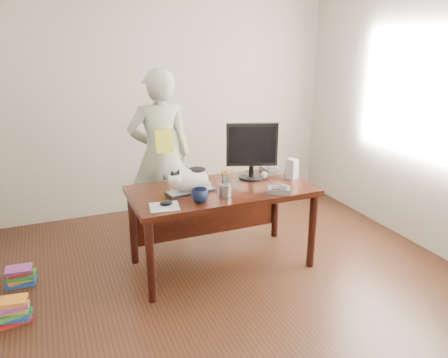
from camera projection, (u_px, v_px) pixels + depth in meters
The scene contains 18 objects.
room at pixel (253, 135), 3.12m from camera, with size 4.50×4.50×4.50m.
desk at pixel (219, 201), 3.95m from camera, with size 1.60×0.80×0.75m.
keyboard at pixel (191, 191), 3.72m from camera, with size 0.44×0.22×0.03m.
cat at pixel (189, 179), 3.68m from camera, with size 0.41×0.25×0.23m.
monitor at pixel (252, 148), 3.98m from camera, with size 0.46×0.29×0.53m.
pen_cup at pixel (225, 189), 3.61m from camera, with size 0.10×0.10×0.24m.
mousepad at pixel (164, 207), 3.42m from camera, with size 0.26×0.24×0.01m.
mouse at pixel (166, 203), 3.43m from camera, with size 0.11×0.08×0.04m.
coffee_mug at pixel (200, 195), 3.51m from camera, with size 0.14×0.14×0.11m, color black.
phone at pixel (279, 190), 3.71m from camera, with size 0.22×0.20×0.08m.
speaker at pixel (292, 169), 4.06m from camera, with size 0.12×0.12×0.19m.
baseball at pixel (264, 175), 4.08m from camera, with size 0.07×0.07×0.07m.
book_stack at pixel (191, 177), 4.02m from camera, with size 0.21×0.16×0.08m.
calculator at pixel (271, 170), 4.26m from camera, with size 0.15×0.20×0.06m.
person at pixel (160, 155), 4.43m from camera, with size 0.63×0.41×1.73m, color beige.
held_book at pixel (164, 141), 4.22m from camera, with size 0.17×0.11×0.23m.
book_pile_a at pixel (14, 311), 3.23m from camera, with size 0.27×0.22×0.18m.
book_pile_b at pixel (20, 276), 3.73m from camera, with size 0.26×0.20×0.15m.
Camera 1 is at (-1.36, -2.75, 2.03)m, focal length 35.00 mm.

